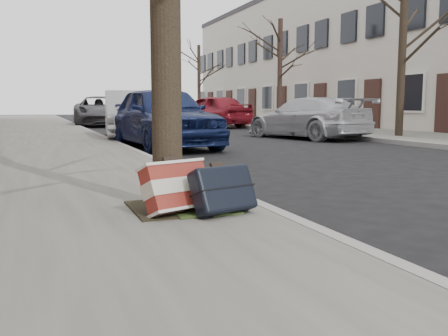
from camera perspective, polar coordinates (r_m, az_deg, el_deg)
name	(u,v)px	position (r m, az deg, el deg)	size (l,w,h in m)	color
near_sidewalk	(18,135)	(18.03, -22.49, 3.52)	(5.00, 70.00, 0.12)	gray
far_sidewalk	(317,129)	(21.10, 10.59, 4.38)	(4.00, 70.00, 0.12)	slate
house_far	(408,50)	(25.18, 20.26, 12.56)	(6.70, 40.00, 7.20)	#B9B4A6
dirt_patch	(180,207)	(4.45, -5.04, -4.48)	(0.85, 0.85, 0.01)	black
suitcase_red	(177,188)	(4.18, -5.44, -2.24)	(0.58, 0.16, 0.42)	maroon
suitcase_navy	(223,189)	(4.13, -0.13, -2.44)	(0.55, 0.18, 0.39)	black
car_near_front	(163,116)	(12.31, -7.03, 5.87)	(1.81, 4.49, 1.53)	#121D48
car_near_mid	(132,115)	(15.49, -10.43, 5.98)	(1.58, 4.53, 1.49)	#AAACB1
car_near_back	(100,111)	(26.27, -14.03, 6.32)	(2.51, 5.43, 1.51)	#403F44
car_far_front	(307,118)	(15.87, 9.43, 5.64)	(1.79, 4.41, 1.28)	#B8BAC0
car_far_back	(211,111)	(23.86, -1.47, 6.51)	(1.82, 4.53, 1.54)	maroon
tree_far_a	(402,49)	(16.19, 19.71, 12.70)	(0.23, 0.23, 5.18)	black
tree_far_b	(280,73)	(22.82, 6.40, 10.74)	(0.22, 0.22, 4.73)	black
tree_far_c	(199,83)	(33.66, -2.88, 9.73)	(0.22, 0.22, 4.89)	black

